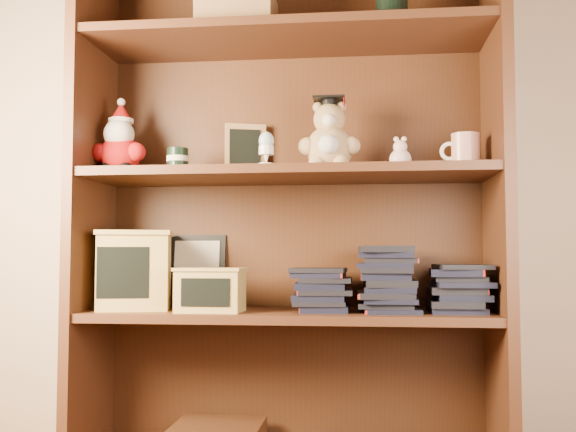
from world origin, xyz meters
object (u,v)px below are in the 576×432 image
at_px(bookcase, 289,231).
at_px(teacher_mug, 465,151).
at_px(treats_box, 135,270).
at_px(grad_teddy_bear, 329,142).

height_order(bookcase, teacher_mug, bookcase).
bearing_deg(treats_box, grad_teddy_bear, -0.55).
distance_m(bookcase, teacher_mug, 0.55).
bearing_deg(teacher_mug, grad_teddy_bear, -179.02).
bearing_deg(grad_teddy_bear, treats_box, 179.45).
distance_m(grad_teddy_bear, treats_box, 0.68).
bearing_deg(grad_teddy_bear, teacher_mug, 0.98).
xyz_separation_m(bookcase, grad_teddy_bear, (0.12, -0.06, 0.25)).
xyz_separation_m(bookcase, treats_box, (-0.45, -0.05, -0.11)).
distance_m(bookcase, treats_box, 0.46).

